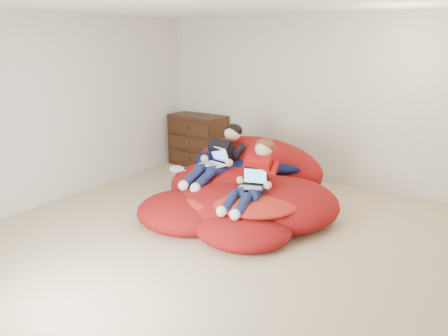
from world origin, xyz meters
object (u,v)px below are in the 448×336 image
(dresser, at_px, (198,140))
(younger_boy, at_px, (255,175))
(beanbag_pile, at_px, (243,191))
(older_boy, at_px, (220,155))
(laptop_white, at_px, (216,160))
(laptop_black, at_px, (253,182))

(dresser, height_order, younger_boy, younger_boy)
(beanbag_pile, bearing_deg, younger_boy, -46.24)
(dresser, relative_size, beanbag_pile, 0.43)
(older_boy, height_order, laptop_white, older_boy)
(beanbag_pile, relative_size, laptop_white, 6.42)
(beanbag_pile, bearing_deg, laptop_white, -171.32)
(beanbag_pile, height_order, younger_boy, younger_boy)
(dresser, bearing_deg, younger_boy, -40.25)
(older_boy, xyz_separation_m, younger_boy, (0.78, -0.46, -0.03))
(dresser, xyz_separation_m, younger_boy, (2.15, -1.82, 0.19))
(beanbag_pile, height_order, older_boy, older_boy)
(beanbag_pile, height_order, laptop_black, beanbag_pile)
(younger_boy, distance_m, laptop_black, 0.09)
(laptop_white, bearing_deg, laptop_black, -27.02)
(beanbag_pile, xyz_separation_m, laptop_white, (-0.39, -0.06, 0.37))
(dresser, xyz_separation_m, laptop_black, (2.15, -1.86, 0.11))
(dresser, height_order, laptop_black, dresser)
(dresser, relative_size, laptop_white, 2.73)
(beanbag_pile, distance_m, older_boy, 0.57)
(dresser, bearing_deg, beanbag_pile, -38.74)
(older_boy, bearing_deg, dresser, 135.19)
(laptop_white, bearing_deg, younger_boy, -24.22)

